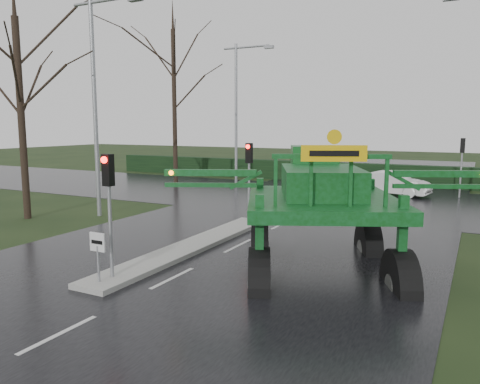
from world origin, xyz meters
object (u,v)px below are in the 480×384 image
at_px(traffic_signal_mid, 249,165).
at_px(crop_sprayer, 260,194).
at_px(white_sedan, 392,195).
at_px(traffic_signal_far, 462,154).
at_px(traffic_signal_near, 109,189).
at_px(street_light_left_far, 240,101).
at_px(street_light_left_near, 99,87).
at_px(keep_left_sign, 98,249).

bearing_deg(traffic_signal_mid, crop_sprayer, -61.63).
height_order(traffic_signal_mid, white_sedan, traffic_signal_mid).
xyz_separation_m(traffic_signal_far, white_sedan, (-3.73, -0.92, -2.59)).
height_order(traffic_signal_near, street_light_left_far, street_light_left_far).
bearing_deg(street_light_left_near, traffic_signal_mid, 12.21).
relative_size(keep_left_sign, street_light_left_near, 0.14).
bearing_deg(traffic_signal_far, traffic_signal_mid, 58.07).
relative_size(keep_left_sign, traffic_signal_far, 0.38).
bearing_deg(traffic_signal_near, crop_sprayer, 27.09).
height_order(crop_sprayer, white_sedan, crop_sprayer).
xyz_separation_m(keep_left_sign, street_light_left_near, (-6.89, 7.50, 4.93)).
bearing_deg(crop_sprayer, street_light_left_near, 129.10).
bearing_deg(traffic_signal_mid, keep_left_sign, -90.00).
distance_m(keep_left_sign, traffic_signal_mid, 9.12).
bearing_deg(crop_sprayer, traffic_signal_near, -177.59).
distance_m(keep_left_sign, white_sedan, 21.02).
bearing_deg(street_light_left_far, traffic_signal_far, 0.03).
bearing_deg(traffic_signal_near, street_light_left_far, 108.17).
relative_size(traffic_signal_mid, street_light_left_near, 0.35).
height_order(street_light_left_far, crop_sprayer, street_light_left_far).
bearing_deg(traffic_signal_near, keep_left_sign, -90.00).
distance_m(street_light_left_far, white_sedan, 12.52).
bearing_deg(traffic_signal_far, street_light_left_far, 0.03).
height_order(keep_left_sign, white_sedan, keep_left_sign).
bearing_deg(traffic_signal_far, crop_sprayer, 77.64).
distance_m(traffic_signal_near, traffic_signal_far, 22.42).
distance_m(crop_sprayer, white_sedan, 18.43).
height_order(keep_left_sign, crop_sprayer, crop_sprayer).
relative_size(traffic_signal_far, white_sedan, 0.80).
distance_m(traffic_signal_mid, traffic_signal_far, 14.75).
relative_size(keep_left_sign, traffic_signal_near, 0.38).
xyz_separation_m(street_light_left_far, crop_sprayer, (10.49, -19.17, -3.52)).
relative_size(street_light_left_near, white_sedan, 2.26).
distance_m(street_light_left_near, street_light_left_far, 14.00).
bearing_deg(street_light_left_near, white_sedan, 50.06).
bearing_deg(keep_left_sign, crop_sprayer, 32.95).
distance_m(street_light_left_near, crop_sprayer, 12.21).
bearing_deg(street_light_left_far, keep_left_sign, -72.22).
height_order(traffic_signal_mid, crop_sprayer, crop_sprayer).
relative_size(keep_left_sign, white_sedan, 0.30).
distance_m(traffic_signal_mid, street_light_left_far, 14.68).
height_order(traffic_signal_near, traffic_signal_far, same).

